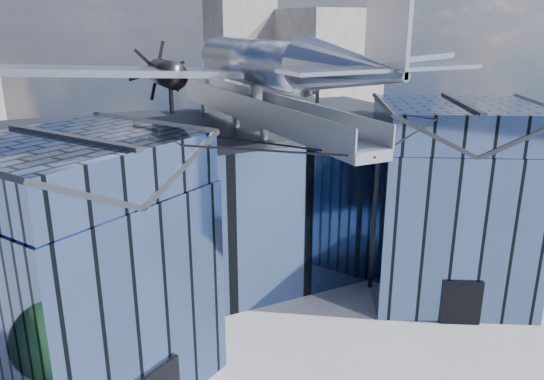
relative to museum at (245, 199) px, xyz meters
name	(u,v)px	position (x,y,z in m)	size (l,w,h in m)	color
ground_plane	(288,321)	(0.00, -5.82, -5.54)	(120.00, 120.00, 0.00)	gray
museum	(245,199)	(0.00, 0.00, 0.00)	(32.88, 24.50, 17.60)	#455D8D
bg_towers	(120,70)	(1.45, 44.67, 4.47)	(77.00, 24.50, 26.00)	gray
tree_side_e	(478,180)	(22.21, 1.71, -2.19)	(3.91, 3.91, 4.95)	#382416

